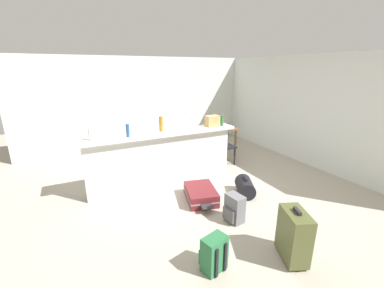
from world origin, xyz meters
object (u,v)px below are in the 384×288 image
(grocery_bag, at_px, (212,121))
(bottle_white, at_px, (90,134))
(dining_chair_near_partition, at_px, (224,142))
(suitcase_upright_olive, at_px, (294,235))
(bottle_clear, at_px, (193,123))
(bottle_green, at_px, (222,120))
(duffel_bag_black, at_px, (245,187))
(dining_table, at_px, (212,131))
(suitcase_flat_maroon, at_px, (201,194))
(backpack_grey, at_px, (234,209))
(bottle_blue, at_px, (128,131))
(bottle_amber, at_px, (161,124))
(backpack_green, at_px, (214,254))

(grocery_bag, bearing_deg, bottle_white, 179.87)
(dining_chair_near_partition, xyz_separation_m, suitcase_upright_olive, (-1.01, -3.03, -0.19))
(bottle_clear, relative_size, bottle_green, 0.91)
(duffel_bag_black, bearing_deg, dining_table, 75.08)
(grocery_bag, xyz_separation_m, suitcase_flat_maroon, (-0.71, -0.85, -1.06))
(suitcase_upright_olive, bearing_deg, grocery_bag, 81.14)
(bottle_white, relative_size, bottle_clear, 1.04)
(suitcase_upright_olive, bearing_deg, duffel_bag_black, 72.12)
(backpack_grey, bearing_deg, duffel_bag_black, 41.50)
(suitcase_upright_olive, bearing_deg, bottle_green, 76.51)
(suitcase_upright_olive, bearing_deg, bottle_blue, 117.85)
(bottle_white, xyz_separation_m, suitcase_flat_maroon, (1.59, -0.86, -1.06))
(bottle_blue, xyz_separation_m, backpack_grey, (1.15, -1.55, -0.97))
(bottle_amber, relative_size, dining_chair_near_partition, 0.30)
(bottle_white, bearing_deg, bottle_blue, -6.30)
(bottle_green, bearing_deg, backpack_grey, -116.00)
(suitcase_flat_maroon, height_order, backpack_grey, backpack_grey)
(backpack_green, bearing_deg, suitcase_flat_maroon, 67.06)
(bottle_clear, bearing_deg, grocery_bag, -8.63)
(bottle_blue, relative_size, dining_chair_near_partition, 0.24)
(bottle_green, distance_m, dining_table, 1.31)
(bottle_clear, relative_size, dining_chair_near_partition, 0.22)
(duffel_bag_black, bearing_deg, dining_chair_near_partition, 70.99)
(dining_chair_near_partition, bearing_deg, suitcase_flat_maroon, -134.90)
(suitcase_upright_olive, height_order, duffel_bag_black, suitcase_upright_olive)
(bottle_green, relative_size, backpack_grey, 0.53)
(bottle_amber, bearing_deg, duffel_bag_black, -43.51)
(backpack_green, xyz_separation_m, backpack_grey, (0.75, 0.66, 0.00))
(bottle_blue, xyz_separation_m, bottle_green, (1.91, 0.01, -0.00))
(dining_chair_near_partition, relative_size, duffel_bag_black, 1.65)
(dining_table, relative_size, backpack_grey, 2.62)
(bottle_green, relative_size, backpack_green, 0.53)
(bottle_blue, distance_m, bottle_green, 1.91)
(dining_chair_near_partition, distance_m, suitcase_upright_olive, 3.20)
(bottle_clear, bearing_deg, backpack_green, -111.20)
(grocery_bag, relative_size, backpack_green, 0.62)
(bottle_amber, bearing_deg, grocery_bag, -3.69)
(bottle_clear, height_order, backpack_green, bottle_clear)
(dining_table, relative_size, suitcase_upright_olive, 1.64)
(dining_chair_near_partition, height_order, suitcase_flat_maroon, dining_chair_near_partition)
(bottle_clear, bearing_deg, dining_chair_near_partition, 22.19)
(suitcase_upright_olive, bearing_deg, suitcase_flat_maroon, 100.49)
(bottle_clear, relative_size, suitcase_upright_olive, 0.30)
(bottle_clear, relative_size, backpack_grey, 0.48)
(bottle_blue, height_order, suitcase_flat_maroon, bottle_blue)
(bottle_amber, xyz_separation_m, backpack_grey, (0.51, -1.68, -1.00))
(backpack_green, xyz_separation_m, duffel_bag_black, (1.40, 1.24, -0.05))
(bottle_clear, distance_m, duffel_bag_black, 1.57)
(bottle_blue, xyz_separation_m, suitcase_upright_olive, (1.32, -2.49, -0.84))
(bottle_blue, height_order, dining_chair_near_partition, bottle_blue)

